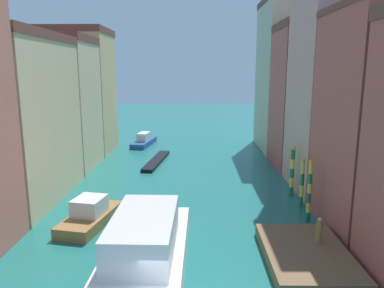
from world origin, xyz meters
name	(u,v)px	position (x,y,z in m)	size (l,w,h in m)	color
ground_plane	(185,168)	(0.00, 24.50, 0.00)	(154.00, 154.00, 0.00)	#1E6B66
building_left_1	(9,118)	(-13.33, 14.98, 6.54)	(7.61, 11.67, 13.06)	beige
building_left_2	(57,103)	(-13.33, 24.87, 6.82)	(7.61, 7.74, 13.61)	beige
building_left_3	(80,91)	(-13.33, 33.02, 7.61)	(7.61, 8.10, 15.19)	#DBB77A
building_right_2	(344,69)	(13.33, 17.81, 10.24)	(7.61, 7.96, 20.46)	tan
building_right_3	(312,96)	(13.33, 25.71, 7.51)	(7.61, 7.46, 14.98)	#B25147
building_right_4	(291,76)	(13.33, 34.74, 9.49)	(7.61, 10.50, 18.96)	#BCB299
waterfront_dock	(306,256)	(7.10, 5.21, 0.35)	(4.40, 6.72, 0.71)	brown
person_on_dock	(319,231)	(8.03, 6.12, 1.38)	(0.36, 0.36, 1.47)	olive
mooring_pole_0	(309,191)	(8.78, 10.57, 2.23)	(0.31, 0.31, 4.36)	#197247
mooring_pole_1	(302,183)	(9.04, 13.16, 1.96)	(0.32, 0.32, 3.83)	#197247
mooring_pole_2	(292,170)	(9.00, 15.87, 2.17)	(0.39, 0.39, 4.23)	#197247
vaporetto_white	(145,253)	(-1.43, 3.81, 1.23)	(4.22, 11.80, 3.20)	white
gondola_black	(156,161)	(-3.29, 26.94, 0.19)	(2.32, 9.04, 0.37)	black
motorboat_0	(90,215)	(-5.95, 10.00, 0.66)	(3.36, 5.88, 1.87)	olive
motorboat_1	(144,141)	(-6.05, 36.63, 0.60)	(2.94, 6.65, 1.74)	#234C93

